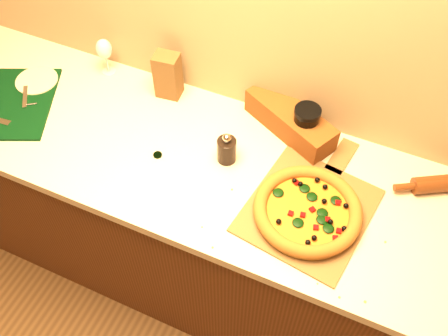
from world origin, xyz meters
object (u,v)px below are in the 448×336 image
cutting_board (15,103)px  pepper_grinder (227,149)px  pizza_peel (310,207)px  pizza (307,211)px  side_plate (37,81)px  wine_glass (104,50)px  dark_jar (305,125)px

cutting_board → pepper_grinder: pepper_grinder is taller
pizza_peel → pepper_grinder: bearing=175.4°
pizza_peel → cutting_board: cutting_board is taller
pizza → side_plate: size_ratio=2.09×
pizza → wine_glass: wine_glass is taller
dark_jar → pepper_grinder: bearing=-137.0°
wine_glass → pepper_grinder: bearing=-19.6°
pizza → cutting_board: size_ratio=0.75×
pizza_peel → cutting_board: size_ratio=1.26×
pizza_peel → side_plate: side_plate is taller
cutting_board → wine_glass: bearing=29.3°
dark_jar → side_plate: 1.10m
side_plate → pizza_peel: bearing=-5.9°
cutting_board → pepper_grinder: 0.88m
cutting_board → pepper_grinder: bearing=-18.1°
pizza → side_plate: 1.21m
dark_jar → cutting_board: bearing=-165.0°
dark_jar → pizza: bearing=-69.5°
pizza_peel → wine_glass: 1.03m
wine_glass → dark_jar: (0.85, -0.02, -0.04)m
wine_glass → side_plate: (-0.23, -0.18, -0.11)m
pizza_peel → pizza: (-0.00, -0.04, 0.03)m
cutting_board → pizza: bearing=-25.0°
side_plate → wine_glass: bearing=37.5°
wine_glass → side_plate: bearing=-142.5°
pizza_peel → pepper_grinder: (-0.34, 0.08, 0.05)m
wine_glass → dark_jar: size_ratio=1.06×
pepper_grinder → side_plate: size_ratio=0.76×
pepper_grinder → side_plate: pepper_grinder is taller
cutting_board → pizza_peel: bearing=-23.3°
wine_glass → side_plate: wine_glass is taller
pepper_grinder → wine_glass: (-0.63, 0.23, 0.06)m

